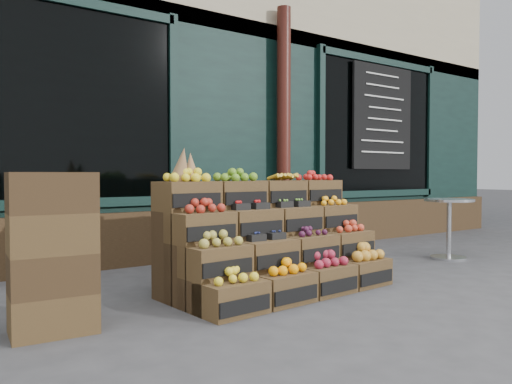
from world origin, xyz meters
TOP-DOWN VIEW (x-y plane):
  - ground at (0.00, 0.00)m, footprint 60.00×60.00m
  - shop_facade at (0.00, 5.11)m, footprint 12.00×6.24m
  - crate_display at (-0.26, 0.37)m, footprint 2.04×1.11m
  - spare_crates at (-2.14, 0.21)m, footprint 0.54×0.39m
  - bistro_table at (2.43, 0.41)m, footprint 0.57×0.57m
  - shopkeeper at (-1.15, 2.73)m, footprint 0.75×0.59m

SIDE VIEW (x-z plane):
  - ground at x=0.00m, z-range 0.00..0.00m
  - crate_display at x=-0.26m, z-range -0.24..1.00m
  - bistro_table at x=2.43m, z-range 0.09..0.81m
  - spare_crates at x=-2.14m, z-range 0.00..1.03m
  - shopkeeper at x=-1.15m, z-range 0.00..1.82m
  - shop_facade at x=0.00m, z-range 0.00..4.80m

